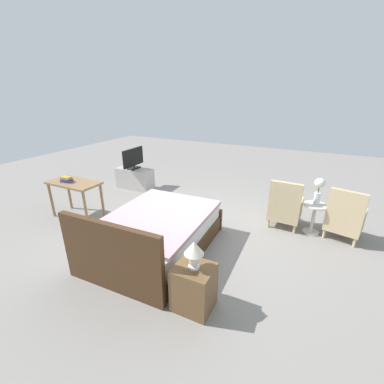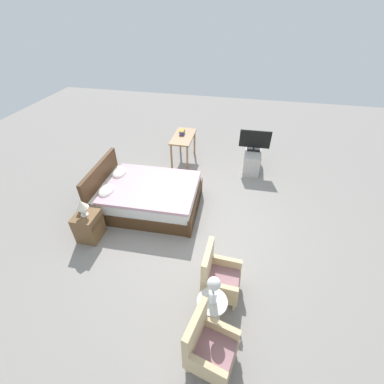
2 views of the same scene
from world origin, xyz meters
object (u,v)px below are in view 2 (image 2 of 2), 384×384
at_px(bed, 146,196).
at_px(book_stack, 182,132).
at_px(armchair_by_window_right, 218,277).
at_px(tv_stand, 252,159).
at_px(armchair_by_window_left, 208,346).
at_px(table_lamp, 82,206).
at_px(vanity_desk, 183,140).
at_px(tv_flatscreen, 255,140).
at_px(nightstand, 89,226).
at_px(side_table, 212,309).
at_px(flower_vase, 213,288).

bearing_deg(bed, book_stack, -6.95).
xyz_separation_m(armchair_by_window_right, tv_stand, (3.77, -0.42, -0.11)).
height_order(armchair_by_window_left, armchair_by_window_right, same).
bearing_deg(table_lamp, tv_stand, -42.99).
height_order(armchair_by_window_right, vanity_desk, armchair_by_window_right).
bearing_deg(vanity_desk, tv_flatscreen, -89.80).
relative_size(nightstand, tv_flatscreen, 0.72).
height_order(side_table, nightstand, same).
bearing_deg(tv_stand, bed, 133.82).
relative_size(tv_stand, vanity_desk, 0.92).
bearing_deg(tv_stand, table_lamp, 137.01).
xyz_separation_m(side_table, table_lamp, (1.14, 2.47, 0.42)).
relative_size(armchair_by_window_left, tv_flatscreen, 1.21).
bearing_deg(bed, tv_flatscreen, -46.14).
distance_m(tv_stand, book_stack, 1.97).
xyz_separation_m(nightstand, vanity_desk, (3.12, -1.07, 0.35)).
height_order(nightstand, table_lamp, table_lamp).
distance_m(armchair_by_window_left, armchair_by_window_right, 0.96).
relative_size(bed, armchair_by_window_right, 2.32).
bearing_deg(vanity_desk, armchair_by_window_right, -159.40).
distance_m(tv_stand, tv_flatscreen, 0.53).
distance_m(armchair_by_window_right, tv_stand, 3.80).
bearing_deg(table_lamp, flower_vase, -114.82).
xyz_separation_m(tv_flatscreen, book_stack, (0.10, 1.89, -0.01)).
xyz_separation_m(side_table, vanity_desk, (4.26, 1.39, 0.28)).
bearing_deg(flower_vase, book_stack, 18.37).
bearing_deg(nightstand, armchair_by_window_left, -122.92).
xyz_separation_m(armchair_by_window_left, book_stack, (4.84, 1.48, 0.42)).
xyz_separation_m(armchair_by_window_right, flower_vase, (-0.49, 0.02, 0.47)).
height_order(table_lamp, tv_flatscreen, tv_flatscreen).
xyz_separation_m(armchair_by_window_right, tv_flatscreen, (3.78, -0.42, 0.42)).
bearing_deg(vanity_desk, flower_vase, -161.90).
xyz_separation_m(armchair_by_window_right, book_stack, (3.88, 1.47, 0.42)).
relative_size(table_lamp, vanity_desk, 0.32).
height_order(side_table, book_stack, book_stack).
height_order(armchair_by_window_right, flower_vase, flower_vase).
height_order(bed, armchair_by_window_right, bed).
bearing_deg(tv_flatscreen, armchair_by_window_right, 173.68).
height_order(vanity_desk, book_stack, book_stack).
xyz_separation_m(flower_vase, tv_flatscreen, (4.27, -0.44, -0.05)).
bearing_deg(nightstand, book_stack, -17.48).
relative_size(bed, side_table, 3.87).
bearing_deg(tv_stand, tv_flatscreen, 0.92).
distance_m(armchair_by_window_right, side_table, 0.49).
height_order(side_table, table_lamp, table_lamp).
bearing_deg(tv_flatscreen, book_stack, 86.90).
distance_m(bed, book_stack, 2.25).
bearing_deg(armchair_by_window_left, side_table, 3.17).
bearing_deg(armchair_by_window_right, tv_stand, -6.33).
height_order(tv_stand, tv_flatscreen, tv_flatscreen).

